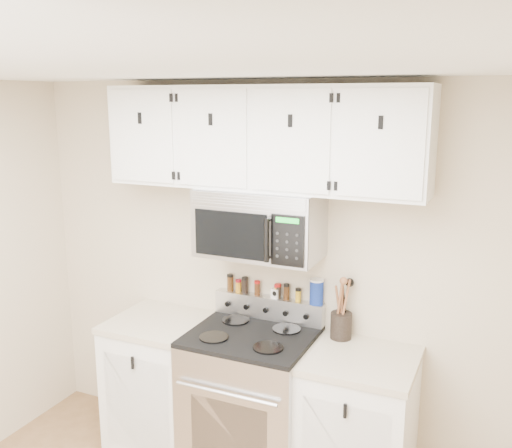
{
  "coord_description": "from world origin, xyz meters",
  "views": [
    {
      "loc": [
        1.38,
        -1.58,
        2.39
      ],
      "look_at": [
        0.02,
        1.45,
        1.65
      ],
      "focal_mm": 40.0,
      "sensor_mm": 36.0,
      "label": 1
    }
  ],
  "objects_px": {
    "salt_canister": "(317,292)",
    "microwave": "(260,223)",
    "range": "(251,401)",
    "utensil_crock": "(341,323)"
  },
  "relations": [
    {
      "from": "utensil_crock",
      "to": "range",
      "type": "bearing_deg",
      "value": -155.48
    },
    {
      "from": "range",
      "to": "utensil_crock",
      "type": "relative_size",
      "value": 2.84
    },
    {
      "from": "microwave",
      "to": "utensil_crock",
      "type": "height_order",
      "value": "microwave"
    },
    {
      "from": "salt_canister",
      "to": "microwave",
      "type": "bearing_deg",
      "value": -154.64
    },
    {
      "from": "range",
      "to": "microwave",
      "type": "height_order",
      "value": "microwave"
    },
    {
      "from": "range",
      "to": "salt_canister",
      "type": "relative_size",
      "value": 6.67
    },
    {
      "from": "range",
      "to": "salt_canister",
      "type": "height_order",
      "value": "salt_canister"
    },
    {
      "from": "range",
      "to": "microwave",
      "type": "distance_m",
      "value": 1.15
    },
    {
      "from": "salt_canister",
      "to": "range",
      "type": "bearing_deg",
      "value": -139.33
    },
    {
      "from": "range",
      "to": "microwave",
      "type": "xyz_separation_m",
      "value": [
        0.0,
        0.13,
        1.14
      ]
    }
  ]
}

